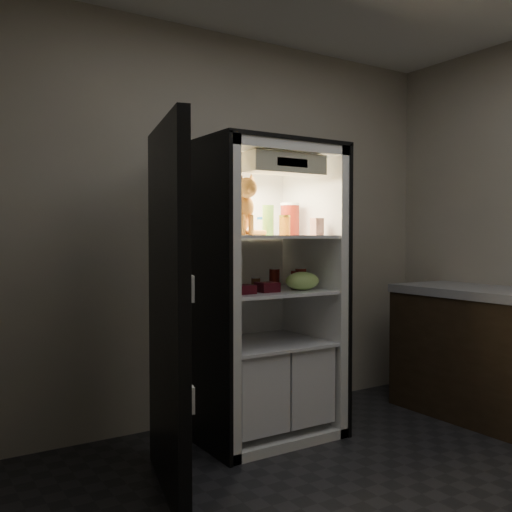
{
  "coord_description": "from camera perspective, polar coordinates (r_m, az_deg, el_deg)",
  "views": [
    {
      "loc": [
        -2.0,
        -1.71,
        1.28
      ],
      "look_at": [
        -0.07,
        1.32,
        1.16
      ],
      "focal_mm": 40.0,
      "sensor_mm": 36.0,
      "label": 1
    }
  ],
  "objects": [
    {
      "name": "room_shell",
      "position": [
        2.65,
        17.0,
        9.17
      ],
      "size": [
        3.6,
        3.6,
        3.6
      ],
      "color": "white",
      "rests_on": "floor"
    },
    {
      "name": "refrigerator",
      "position": [
        3.72,
        0.33,
        -5.63
      ],
      "size": [
        0.9,
        0.72,
        1.88
      ],
      "color": "white",
      "rests_on": "floor"
    },
    {
      "name": "mayo_tub",
      "position": [
        3.76,
        0.76,
        3.0
      ],
      "size": [
        0.09,
        0.09,
        0.12
      ],
      "color": "white",
      "rests_on": "refrigerator"
    },
    {
      "name": "salsa_jar",
      "position": [
        3.68,
        2.88,
        3.09
      ],
      "size": [
        0.07,
        0.07,
        0.13
      ],
      "color": "maroon",
      "rests_on": "refrigerator"
    },
    {
      "name": "grape_bag",
      "position": [
        3.66,
        4.65,
        -2.5
      ],
      "size": [
        0.24,
        0.17,
        0.12
      ],
      "primitive_type": "ellipsoid",
      "color": "#87B654",
      "rests_on": "refrigerator"
    },
    {
      "name": "soda_can_c",
      "position": [
        3.74,
        4.5,
        -2.25
      ],
      "size": [
        0.07,
        0.07,
        0.14
      ],
      "color": "black",
      "rests_on": "refrigerator"
    },
    {
      "name": "soda_can_b",
      "position": [
        3.78,
        3.99,
        -2.33
      ],
      "size": [
        0.06,
        0.06,
        0.12
      ],
      "color": "black",
      "rests_on": "refrigerator"
    },
    {
      "name": "pepper_jar",
      "position": [
        3.86,
        3.42,
        3.7
      ],
      "size": [
        0.13,
        0.13,
        0.22
      ],
      "color": "maroon",
      "rests_on": "refrigerator"
    },
    {
      "name": "soda_can_a",
      "position": [
        3.8,
        1.85,
        -2.23
      ],
      "size": [
        0.07,
        0.07,
        0.13
      ],
      "color": "black",
      "rests_on": "refrigerator"
    },
    {
      "name": "berry_box_right",
      "position": [
        3.52,
        1.12,
        -3.13
      ],
      "size": [
        0.12,
        0.12,
        0.06
      ],
      "primitive_type": "cube",
      "color": "#440B12",
      "rests_on": "refrigerator"
    },
    {
      "name": "fridge_door",
      "position": [
        2.9,
        -8.8,
        -5.37
      ],
      "size": [
        0.27,
        0.86,
        1.85
      ],
      "rotation": [
        0.0,
        0.0,
        -0.24
      ],
      "color": "black",
      "rests_on": "floor"
    },
    {
      "name": "berry_box_left",
      "position": [
        3.41,
        -1.15,
        -3.35
      ],
      "size": [
        0.11,
        0.11,
        0.05
      ],
      "primitive_type": "cube",
      "color": "#440B12",
      "rests_on": "refrigerator"
    },
    {
      "name": "cream_carton",
      "position": [
        3.65,
        6.12,
        2.93
      ],
      "size": [
        0.06,
        0.06,
        0.11
      ],
      "primitive_type": "cube",
      "color": "silver",
      "rests_on": "refrigerator"
    },
    {
      "name": "parmesan_shaker",
      "position": [
        3.65,
        1.22,
        3.6
      ],
      "size": [
        0.07,
        0.07,
        0.19
      ],
      "color": "green",
      "rests_on": "refrigerator"
    },
    {
      "name": "tabby_cat",
      "position": [
        3.48,
        -1.81,
        4.38
      ],
      "size": [
        0.31,
        0.35,
        0.37
      ],
      "rotation": [
        0.0,
        0.0,
        0.0
      ],
      "color": "#C46C19",
      "rests_on": "refrigerator"
    },
    {
      "name": "condiment_jar",
      "position": [
        3.68,
        -0.03,
        -2.73
      ],
      "size": [
        0.06,
        0.06,
        0.08
      ],
      "color": "#503116",
      "rests_on": "refrigerator"
    }
  ]
}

